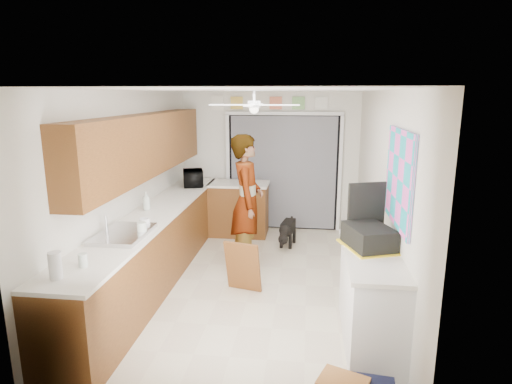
{
  "coord_description": "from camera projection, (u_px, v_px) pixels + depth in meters",
  "views": [
    {
      "loc": [
        0.69,
        -5.24,
        2.45
      ],
      "look_at": [
        0.0,
        0.4,
        1.15
      ],
      "focal_mm": 30.0,
      "sensor_mm": 36.0,
      "label": 1
    }
  ],
  "objects": [
    {
      "name": "floor",
      "position": [
        252.0,
        283.0,
        5.7
      ],
      "size": [
        5.0,
        5.0,
        0.0
      ],
      "primitive_type": "plane",
      "color": "beige",
      "rests_on": "ground"
    },
    {
      "name": "ceiling",
      "position": [
        252.0,
        90.0,
        5.14
      ],
      "size": [
        5.0,
        5.0,
        0.0
      ],
      "primitive_type": "plane",
      "rotation": [
        3.14,
        0.0,
        0.0
      ],
      "color": "white",
      "rests_on": "ground"
    },
    {
      "name": "wall_back",
      "position": [
        270.0,
        161.0,
        7.84
      ],
      "size": [
        3.2,
        0.0,
        3.2
      ],
      "primitive_type": "plane",
      "rotation": [
        1.57,
        0.0,
        0.0
      ],
      "color": "silver",
      "rests_on": "ground"
    },
    {
      "name": "wall_front",
      "position": [
        206.0,
        270.0,
        3.0
      ],
      "size": [
        3.2,
        0.0,
        3.2
      ],
      "primitive_type": "plane",
      "rotation": [
        -1.57,
        0.0,
        0.0
      ],
      "color": "silver",
      "rests_on": "ground"
    },
    {
      "name": "wall_left",
      "position": [
        131.0,
        188.0,
        5.61
      ],
      "size": [
        0.0,
        5.0,
        5.0
      ],
      "primitive_type": "plane",
      "rotation": [
        1.57,
        0.0,
        1.57
      ],
      "color": "silver",
      "rests_on": "ground"
    },
    {
      "name": "wall_right",
      "position": [
        382.0,
        195.0,
        5.23
      ],
      "size": [
        0.0,
        5.0,
        5.0
      ],
      "primitive_type": "plane",
      "rotation": [
        1.57,
        0.0,
        -1.57
      ],
      "color": "silver",
      "rests_on": "ground"
    },
    {
      "name": "left_base_cabinets",
      "position": [
        157.0,
        247.0,
        5.75
      ],
      "size": [
        0.6,
        4.8,
        0.9
      ],
      "primitive_type": "cube",
      "color": "brown",
      "rests_on": "floor"
    },
    {
      "name": "left_countertop",
      "position": [
        156.0,
        213.0,
        5.64
      ],
      "size": [
        0.62,
        4.8,
        0.04
      ],
      "primitive_type": "cube",
      "color": "white",
      "rests_on": "left_base_cabinets"
    },
    {
      "name": "upper_cabinets",
      "position": [
        146.0,
        145.0,
        5.66
      ],
      "size": [
        0.32,
        4.0,
        0.8
      ],
      "primitive_type": "cube",
      "color": "brown",
      "rests_on": "wall_left"
    },
    {
      "name": "sink_basin",
      "position": [
        123.0,
        235.0,
        4.67
      ],
      "size": [
        0.5,
        0.76,
        0.06
      ],
      "primitive_type": "cube",
      "color": "silver",
      "rests_on": "left_countertop"
    },
    {
      "name": "faucet",
      "position": [
        106.0,
        226.0,
        4.67
      ],
      "size": [
        0.03,
        0.03,
        0.22
      ],
      "primitive_type": "cylinder",
      "color": "silver",
      "rests_on": "left_countertop"
    },
    {
      "name": "peninsula_base",
      "position": [
        239.0,
        210.0,
        7.59
      ],
      "size": [
        1.0,
        0.6,
        0.9
      ],
      "primitive_type": "cube",
      "color": "brown",
      "rests_on": "floor"
    },
    {
      "name": "peninsula_top",
      "position": [
        239.0,
        184.0,
        7.48
      ],
      "size": [
        1.04,
        0.64,
        0.04
      ],
      "primitive_type": "cube",
      "color": "white",
      "rests_on": "peninsula_base"
    },
    {
      "name": "back_opening_recess",
      "position": [
        283.0,
        173.0,
        7.82
      ],
      "size": [
        2.0,
        0.06,
        2.1
      ],
      "primitive_type": "cube",
      "color": "black",
      "rests_on": "wall_back"
    },
    {
      "name": "curtain_panel",
      "position": [
        283.0,
        173.0,
        7.78
      ],
      "size": [
        1.9,
        0.03,
        2.05
      ],
      "primitive_type": "cube",
      "color": "gray",
      "rests_on": "wall_back"
    },
    {
      "name": "door_trim_left",
      "position": [
        228.0,
        172.0,
        7.91
      ],
      "size": [
        0.06,
        0.04,
        2.1
      ],
      "primitive_type": "cube",
      "color": "white",
      "rests_on": "wall_back"
    },
    {
      "name": "door_trim_right",
      "position": [
        340.0,
        174.0,
        7.67
      ],
      "size": [
        0.06,
        0.04,
        2.1
      ],
      "primitive_type": "cube",
      "color": "white",
      "rests_on": "wall_back"
    },
    {
      "name": "door_trim_head",
      "position": [
        284.0,
        113.0,
        7.55
      ],
      "size": [
        2.1,
        0.04,
        0.06
      ],
      "primitive_type": "cube",
      "color": "white",
      "rests_on": "wall_back"
    },
    {
      "name": "header_frame_0",
      "position": [
        237.0,
        103.0,
        7.64
      ],
      "size": [
        0.22,
        0.02,
        0.22
      ],
      "primitive_type": "cube",
      "color": "gold",
      "rests_on": "wall_back"
    },
    {
      "name": "header_frame_2",
      "position": [
        276.0,
        103.0,
        7.56
      ],
      "size": [
        0.22,
        0.02,
        0.22
      ],
      "primitive_type": "cube",
      "color": "#DA7251",
      "rests_on": "wall_back"
    },
    {
      "name": "header_frame_3",
      "position": [
        298.0,
        103.0,
        7.51
      ],
      "size": [
        0.22,
        0.02,
        0.22
      ],
      "primitive_type": "cube",
      "color": "#7FBB6A",
      "rests_on": "wall_back"
    },
    {
      "name": "header_frame_4",
      "position": [
        321.0,
        103.0,
        7.47
      ],
      "size": [
        0.22,
        0.02,
        0.22
      ],
      "primitive_type": "cube",
      "color": "silver",
      "rests_on": "wall_back"
    },
    {
      "name": "route66_sign",
      "position": [
        218.0,
        103.0,
        7.68
      ],
      "size": [
        0.22,
        0.02,
        0.26
      ],
      "primitive_type": "cube",
      "color": "silver",
      "rests_on": "wall_back"
    },
    {
      "name": "right_counter_base",
      "position": [
        370.0,
        299.0,
        4.27
      ],
      "size": [
        0.5,
        1.4,
        0.9
      ],
      "primitive_type": "cube",
      "color": "white",
      "rests_on": "floor"
    },
    {
      "name": "right_counter_top",
      "position": [
        372.0,
        255.0,
        4.17
      ],
      "size": [
        0.54,
        1.44,
        0.04
      ],
      "primitive_type": "cube",
      "color": "white",
      "rests_on": "right_counter_base"
    },
    {
      "name": "abstract_painting",
      "position": [
        399.0,
        178.0,
        4.17
      ],
      "size": [
        0.03,
        1.15,
        0.95
      ],
      "primitive_type": "cube",
      "color": "#FD5DCB",
      "rests_on": "wall_right"
    },
    {
      "name": "ceiling_fan",
      "position": [
        254.0,
        105.0,
        5.37
      ],
      "size": [
        1.14,
        1.14,
        0.24
      ],
      "primitive_type": "cube",
      "color": "white",
      "rests_on": "ceiling"
    },
    {
      "name": "microwave",
      "position": [
        193.0,
        178.0,
        7.2
      ],
      "size": [
        0.45,
        0.55,
        0.26
      ],
      "primitive_type": "imported",
      "rotation": [
        0.0,
        0.0,
        1.88
      ],
      "color": "black",
      "rests_on": "left_countertop"
    },
    {
      "name": "soap_bottle",
      "position": [
        146.0,
        201.0,
        5.69
      ],
      "size": [
        0.1,
        0.1,
        0.26
      ],
      "primitive_type": "imported",
      "rotation": [
        0.0,
        0.0,
        -0.04
      ],
      "color": "silver",
      "rests_on": "left_countertop"
    },
    {
      "name": "cup",
      "position": [
        145.0,
        222.0,
        4.99
      ],
      "size": [
        0.16,
        0.16,
        0.1
      ],
      "primitive_type": "imported",
      "rotation": [
        0.0,
        0.0,
        -0.33
      ],
      "color": "white",
      "rests_on": "left_countertop"
    },
    {
      "name": "jar_a",
      "position": [
        142.0,
        229.0,
        4.69
      ],
      "size": [
        0.12,
        0.12,
        0.14
      ],
      "primitive_type": "cylinder",
      "rotation": [
        0.0,
        0.0,
        -0.25
      ],
      "color": "silver",
      "rests_on": "left_countertop"
    },
    {
      "name": "jar_b",
      "position": [
        83.0,
        260.0,
        3.82
      ],
      "size": [
        0.09,
        0.09,
        0.12
      ],
      "primitive_type": "cylinder",
      "rotation": [
        0.0,
        0.0,
        -0.16
      ],
      "color": "silver",
      "rests_on": "left_countertop"
    },
    {
      "name": "paper_towel_roll",
      "position": [
        55.0,
        266.0,
        3.56
      ],
      "size": [
        0.12,
        0.12,
        0.23
      ],
      "primitive_type": "cylinder",
      "rotation": [
        0.0,
        0.0,
        -0.08
      ],
      "color": "white",
      "rests_on": "left_countertop"
    },
    {
      "name": "suitcase",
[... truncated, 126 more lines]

